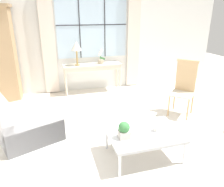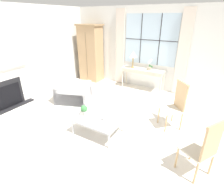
# 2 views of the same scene
# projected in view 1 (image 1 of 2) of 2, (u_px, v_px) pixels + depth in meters

# --- Properties ---
(ground_plane) EXTENTS (14.00, 14.00, 0.00)m
(ground_plane) POSITION_uv_depth(u_px,v_px,m) (132.00, 147.00, 3.49)
(ground_plane) COLOR silver
(wall_back_windowed) EXTENTS (7.20, 0.14, 2.80)m
(wall_back_windowed) POSITION_uv_depth(u_px,v_px,m) (92.00, 37.00, 5.72)
(wall_back_windowed) COLOR silver
(wall_back_windowed) RESTS_ON ground_plane
(console_table) EXTENTS (1.51, 0.41, 0.76)m
(console_table) POSITION_uv_depth(u_px,v_px,m) (92.00, 67.00, 5.70)
(console_table) COLOR beige
(console_table) RESTS_ON ground_plane
(table_lamp) EXTENTS (0.26, 0.26, 0.60)m
(table_lamp) POSITION_uv_depth(u_px,v_px,m) (76.00, 47.00, 5.38)
(table_lamp) COLOR #9E7F47
(table_lamp) RESTS_ON console_table
(potted_orchid) EXTENTS (0.19, 0.15, 0.38)m
(potted_orchid) POSITION_uv_depth(u_px,v_px,m) (101.00, 58.00, 5.68)
(potted_orchid) COLOR tan
(potted_orchid) RESTS_ON console_table
(armchair_upholstered) EXTENTS (1.19, 1.20, 0.83)m
(armchair_upholstered) POSITION_uv_depth(u_px,v_px,m) (25.00, 124.00, 3.66)
(armchair_upholstered) COLOR #B2B2B7
(armchair_upholstered) RESTS_ON ground_plane
(side_chair_wooden) EXTENTS (0.62, 0.62, 1.13)m
(side_chair_wooden) POSITION_uv_depth(u_px,v_px,m) (184.00, 85.00, 4.47)
(side_chair_wooden) COLOR beige
(side_chair_wooden) RESTS_ON ground_plane
(coffee_table) EXTENTS (1.05, 0.75, 0.41)m
(coffee_table) POSITION_uv_depth(u_px,v_px,m) (144.00, 134.00, 3.15)
(coffee_table) COLOR silver
(coffee_table) RESTS_ON ground_plane
(potted_plant_small) EXTENTS (0.16, 0.16, 0.24)m
(potted_plant_small) POSITION_uv_depth(u_px,v_px,m) (124.00, 130.00, 2.95)
(potted_plant_small) COLOR #BCB7AD
(potted_plant_small) RESTS_ON coffee_table
(pillar_candle) EXTENTS (0.12, 0.12, 0.13)m
(pillar_candle) POSITION_uv_depth(u_px,v_px,m) (157.00, 127.00, 3.14)
(pillar_candle) COLOR silver
(pillar_candle) RESTS_ON coffee_table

